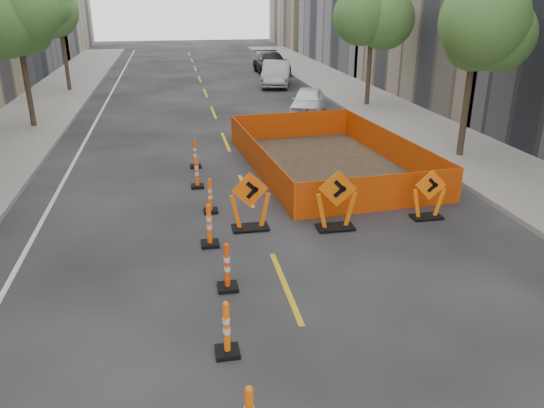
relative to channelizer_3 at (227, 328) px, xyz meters
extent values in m
cube|color=gray|center=(10.45, 10.04, -0.45)|extent=(4.00, 90.00, 0.15)
cylinder|color=#382B1E|center=(-6.95, 18.04, 1.05)|extent=(0.24, 0.24, 3.15)
sphere|color=#427A34|center=(-6.95, 18.04, 4.03)|extent=(2.80, 2.80, 2.80)
cylinder|color=#382B1E|center=(-6.95, 28.04, 1.05)|extent=(0.24, 0.24, 3.15)
sphere|color=#427A34|center=(-6.95, 28.04, 4.03)|extent=(2.80, 2.80, 2.80)
cylinder|color=#382B1E|center=(9.85, 10.04, 1.05)|extent=(0.24, 0.24, 3.15)
sphere|color=#427A34|center=(9.85, 10.04, 4.03)|extent=(2.80, 2.80, 2.80)
cylinder|color=#382B1E|center=(9.85, 20.04, 1.05)|extent=(0.24, 0.24, 3.15)
sphere|color=#427A34|center=(9.85, 20.04, 4.03)|extent=(2.80, 2.80, 2.80)
imported|color=white|center=(6.22, 18.85, 0.14)|extent=(2.84, 4.20, 1.33)
imported|color=#A09FA4|center=(6.35, 28.06, 0.29)|extent=(2.86, 5.20, 1.62)
imported|color=black|center=(7.10, 33.88, 0.28)|extent=(2.28, 5.52, 1.59)
camera|label=1|loc=(-0.64, -7.52, 5.23)|focal=35.00mm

